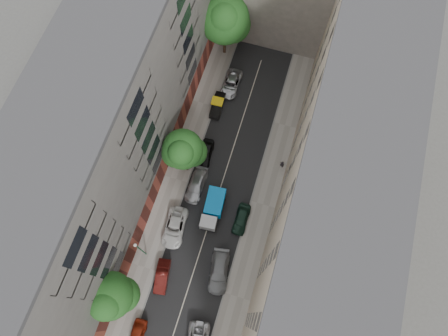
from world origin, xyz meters
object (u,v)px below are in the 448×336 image
at_px(car_right_2, 241,219).
at_px(lamp_post, 139,249).
at_px(car_left_5, 217,105).
at_px(tree_near, 111,297).
at_px(car_right_1, 219,272).
at_px(car_left_1, 162,276).
at_px(tarp_truck, 213,208).
at_px(car_left_4, 205,154).
at_px(car_left_2, 175,227).
at_px(tree_far, 225,21).
at_px(car_left_3, 196,185).
at_px(pedestrian, 282,164).
at_px(car_left_6, 231,84).
at_px(tree_mid, 183,151).

distance_m(car_right_2, lamp_post, 12.10).
relative_size(car_left_5, tree_near, 0.45).
distance_m(car_right_1, lamp_post, 9.22).
xyz_separation_m(car_left_1, tree_near, (-3.18, -3.49, 5.32)).
relative_size(tarp_truck, car_right_2, 1.31).
relative_size(car_left_4, car_right_2, 1.03).
relative_size(car_left_2, lamp_post, 0.80).
distance_m(car_left_1, car_left_2, 5.62).
xyz_separation_m(tarp_truck, car_left_4, (-3.08, 6.53, -0.57)).
height_order(tarp_truck, tree_far, tree_far).
height_order(tarp_truck, car_left_4, tarp_truck).
relative_size(car_left_4, car_left_5, 1.03).
bearing_deg(car_right_2, car_left_3, 159.15).
bearing_deg(tarp_truck, car_left_2, -142.35).
relative_size(tree_far, pedestrian, 6.49).
bearing_deg(lamp_post, tree_near, -95.41).
relative_size(car_left_4, lamp_post, 0.64).
bearing_deg(tree_near, car_left_3, 76.58).
distance_m(car_left_5, lamp_post, 20.95).
bearing_deg(car_left_3, car_left_6, 90.25).
bearing_deg(car_left_6, car_left_5, -102.44).
distance_m(car_left_1, lamp_post, 4.69).
bearing_deg(car_left_4, tree_far, 94.13).
bearing_deg(car_right_1, pedestrian, 66.53).
height_order(car_right_2, tree_mid, tree_mid).
bearing_deg(tree_near, tree_mid, 83.76).
distance_m(car_left_3, car_left_6, 14.80).
bearing_deg(car_left_5, tarp_truck, -77.22).
xyz_separation_m(car_left_2, car_right_1, (6.40, -3.28, 0.03)).
xyz_separation_m(tarp_truck, car_left_2, (-3.65, -3.33, -0.56)).
bearing_deg(car_left_3, car_right_1, -57.52).
relative_size(car_left_1, tree_far, 0.40).
height_order(car_right_2, pedestrian, pedestrian).
relative_size(car_right_1, car_right_2, 1.30).
distance_m(car_left_6, tree_mid, 14.24).
xyz_separation_m(car_left_2, car_left_6, (0.80, 20.40, -0.05)).
bearing_deg(car_left_2, lamp_post, -125.87).
distance_m(car_right_1, car_right_2, 6.52).
relative_size(car_left_2, car_right_2, 1.30).
bearing_deg(pedestrian, tree_near, 72.64).
bearing_deg(tarp_truck, pedestrian, 46.27).
bearing_deg(tree_near, car_left_5, 84.04).
height_order(car_left_6, tree_far, tree_far).
distance_m(tarp_truck, car_right_1, 7.18).
xyz_separation_m(tarp_truck, car_right_2, (3.47, -0.13, -0.59)).
bearing_deg(tree_near, lamp_post, 84.59).
distance_m(car_left_2, car_left_3, 5.66).
xyz_separation_m(car_left_3, tree_far, (-2.32, 19.61, 5.81)).
bearing_deg(tree_near, car_left_1, 47.64).
height_order(tarp_truck, car_left_3, tarp_truck).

